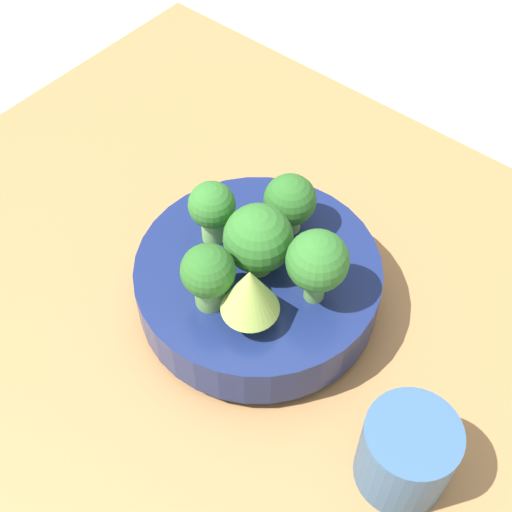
% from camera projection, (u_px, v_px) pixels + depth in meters
% --- Properties ---
extents(ground_plane, '(6.00, 6.00, 0.00)m').
position_uv_depth(ground_plane, '(267.00, 330.00, 0.80)').
color(ground_plane, beige).
extents(table, '(0.97, 0.74, 0.04)m').
position_uv_depth(table, '(268.00, 321.00, 0.79)').
color(table, '#9E7042').
rests_on(table, ground_plane).
extents(bowl, '(0.25, 0.25, 0.07)m').
position_uv_depth(bowl, '(256.00, 285.00, 0.74)').
color(bowl, navy).
rests_on(bowl, table).
extents(broccoli_floret_front, '(0.05, 0.05, 0.08)m').
position_uv_depth(broccoli_floret_front, '(208.00, 274.00, 0.66)').
color(broccoli_floret_front, '#609347').
rests_on(broccoli_floret_front, bowl).
extents(broccoli_floret_center, '(0.07, 0.07, 0.08)m').
position_uv_depth(broccoli_floret_center, '(256.00, 242.00, 0.69)').
color(broccoli_floret_center, '#609347').
rests_on(broccoli_floret_center, bowl).
extents(broccoli_floret_left, '(0.05, 0.05, 0.07)m').
position_uv_depth(broccoli_floret_left, '(213.00, 208.00, 0.71)').
color(broccoli_floret_left, '#7AB256').
rests_on(broccoli_floret_left, bowl).
extents(broccoli_floret_right, '(0.06, 0.06, 0.09)m').
position_uv_depth(broccoli_floret_right, '(317.00, 262.00, 0.66)').
color(broccoli_floret_right, '#609347').
rests_on(broccoli_floret_right, bowl).
extents(broccoli_floret_back, '(0.05, 0.05, 0.07)m').
position_uv_depth(broccoli_floret_back, '(290.00, 202.00, 0.72)').
color(broccoli_floret_back, '#6BA34C').
rests_on(broccoli_floret_back, bowl).
extents(romanesco_piece_near, '(0.06, 0.06, 0.08)m').
position_uv_depth(romanesco_piece_near, '(250.00, 292.00, 0.65)').
color(romanesco_piece_near, '#609347').
rests_on(romanesco_piece_near, bowl).
extents(cup, '(0.08, 0.08, 0.09)m').
position_uv_depth(cup, '(406.00, 453.00, 0.63)').
color(cup, '#33567F').
rests_on(cup, table).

